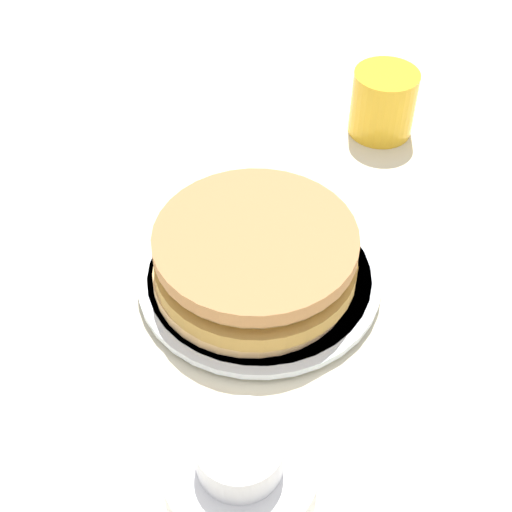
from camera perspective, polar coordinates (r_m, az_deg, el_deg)
ground_plane at (r=0.68m, az=1.79°, el=-3.05°), size 4.00×4.00×0.00m
plate at (r=0.68m, az=0.00°, el=-1.91°), size 0.23×0.23×0.01m
pancake_stack at (r=0.66m, az=-0.11°, el=-0.05°), size 0.19×0.20×0.06m
juice_glass at (r=0.86m, az=10.13°, el=11.98°), size 0.08×0.08×0.08m
cream_jug at (r=0.51m, az=-1.21°, el=-18.44°), size 0.10×0.10×0.12m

